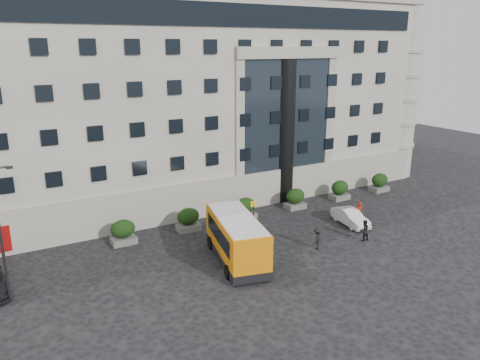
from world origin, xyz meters
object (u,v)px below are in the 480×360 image
object	(u,v)px
street_lamp	(1,230)
pedestrian_a	(359,213)
pedestrian_c	(317,239)
hedge_a	(123,232)
pedestrian_b	(364,230)
bus_stop_sign	(254,211)
white_taxi	(350,217)
minibus	(236,237)
hedge_c	(245,208)
hedge_d	(295,199)
hedge_e	(340,190)
hedge_b	(188,219)
hedge_f	(379,182)

from	to	relation	value
street_lamp	pedestrian_a	distance (m)	26.13
pedestrian_c	street_lamp	bearing A→B (deg)	-39.87
hedge_a	pedestrian_b	world-z (taller)	hedge_a
hedge_a	bus_stop_sign	xyz separation A→B (m)	(9.50, -2.80, 0.80)
bus_stop_sign	white_taxi	distance (m)	8.16
minibus	pedestrian_c	bearing A→B (deg)	0.90
hedge_c	pedestrian_a	xyz separation A→B (m)	(7.55, -5.54, -0.01)
hedge_d	pedestrian_b	distance (m)	8.40
hedge_d	street_lamp	bearing A→B (deg)	-168.47
hedge_a	minibus	distance (m)	8.83
hedge_c	bus_stop_sign	xyz separation A→B (m)	(-0.90, -2.80, 0.80)
hedge_c	pedestrian_c	size ratio (longest dim) A/B	1.15
hedge_a	hedge_e	xyz separation A→B (m)	(20.80, 0.00, 0.00)
hedge_d	pedestrian_a	bearing A→B (deg)	-67.00
white_taxi	pedestrian_b	xyz separation A→B (m)	(-1.38, -2.95, 0.17)
hedge_d	minibus	world-z (taller)	minibus
hedge_b	street_lamp	world-z (taller)	street_lamp
hedge_a	pedestrian_a	world-z (taller)	hedge_a
hedge_a	hedge_f	world-z (taller)	same
hedge_d	bus_stop_sign	xyz separation A→B (m)	(-6.10, -2.80, 0.80)
pedestrian_b	street_lamp	bearing A→B (deg)	-5.56
hedge_d	bus_stop_sign	world-z (taller)	bus_stop_sign
hedge_c	bus_stop_sign	world-z (taller)	bus_stop_sign
hedge_b	pedestrian_c	size ratio (longest dim) A/B	1.15
pedestrian_a	hedge_a	bearing A→B (deg)	-1.13
hedge_d	pedestrian_b	world-z (taller)	hedge_d
hedge_b	minibus	distance (m)	6.65
hedge_c	pedestrian_b	bearing A→B (deg)	-57.42
hedge_a	white_taxi	distance (m)	17.99
minibus	pedestrian_c	xyz separation A→B (m)	(5.90, -1.29, -0.89)
hedge_b	street_lamp	bearing A→B (deg)	-159.93
hedge_a	street_lamp	bearing A→B (deg)	-148.84
hedge_c	pedestrian_a	distance (m)	9.36
hedge_f	pedestrian_b	distance (m)	13.24
hedge_d	pedestrian_a	size ratio (longest dim) A/B	1.00
hedge_c	hedge_d	xyz separation A→B (m)	(5.20, 0.00, 0.00)
hedge_c	minibus	size ratio (longest dim) A/B	0.24
hedge_f	minibus	distance (m)	21.21
hedge_a	white_taxi	xyz separation A→B (m)	(17.14, -5.44, -0.28)
hedge_c	pedestrian_a	world-z (taller)	hedge_c
hedge_a	hedge_c	world-z (taller)	same
pedestrian_a	pedestrian_c	xyz separation A→B (m)	(-6.20, -2.32, -0.12)
hedge_b	pedestrian_b	bearing A→B (deg)	-38.47
hedge_f	white_taxi	size ratio (longest dim) A/B	0.47
hedge_a	minibus	size ratio (longest dim) A/B	0.24
street_lamp	pedestrian_b	size ratio (longest dim) A/B	4.92
hedge_b	hedge_f	size ratio (longest dim) A/B	1.00
street_lamp	pedestrian_c	size ratio (longest dim) A/B	5.00
hedge_d	bus_stop_sign	bearing A→B (deg)	-155.34
pedestrian_c	hedge_e	bearing A→B (deg)	-170.07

